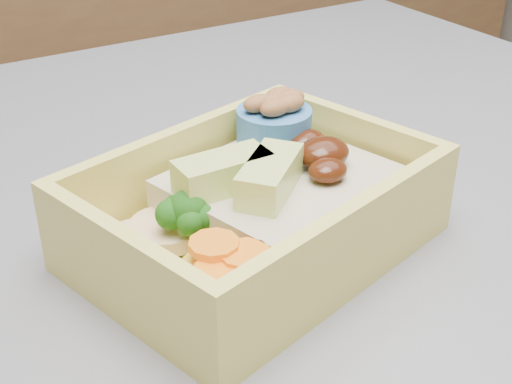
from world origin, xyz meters
TOP-DOWN VIEW (x-y plane):
  - bento_box at (0.17, -0.09)m, footprint 0.23×0.19m

SIDE VIEW (x-z plane):
  - bento_box at x=0.17m, z-range 0.91..0.98m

